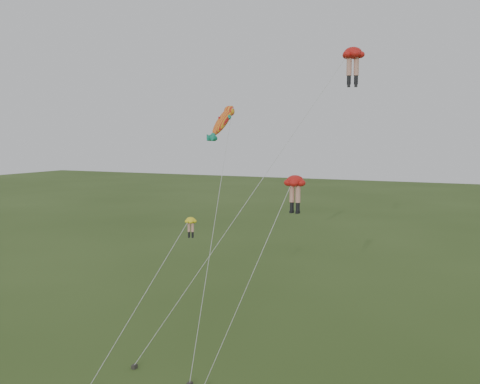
% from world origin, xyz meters
% --- Properties ---
extents(ground, '(300.00, 300.00, 0.00)m').
position_xyz_m(ground, '(0.00, 0.00, 0.00)').
color(ground, '#304619').
rests_on(ground, ground).
extents(legs_kite_red_high, '(11.24, 14.49, 20.74)m').
position_xyz_m(legs_kite_red_high, '(6.95, 12.85, 19.88)').
color(legs_kite_red_high, red).
rests_on(legs_kite_red_high, ground).
extents(legs_kite_red_mid, '(5.12, 3.92, 12.12)m').
position_xyz_m(legs_kite_red_mid, '(6.41, 2.00, 11.39)').
color(legs_kite_red_mid, red).
rests_on(legs_kite_red_mid, ground).
extents(legs_kite_yellow, '(2.52, 9.01, 8.91)m').
position_xyz_m(legs_kite_yellow, '(-1.79, 3.84, 7.98)').
color(legs_kite_yellow, yellow).
rests_on(legs_kite_yellow, ground).
extents(fish_kite, '(4.79, 13.71, 16.99)m').
position_xyz_m(fish_kite, '(-2.51, 11.04, 15.43)').
color(fish_kite, '#FFAF20').
rests_on(fish_kite, ground).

